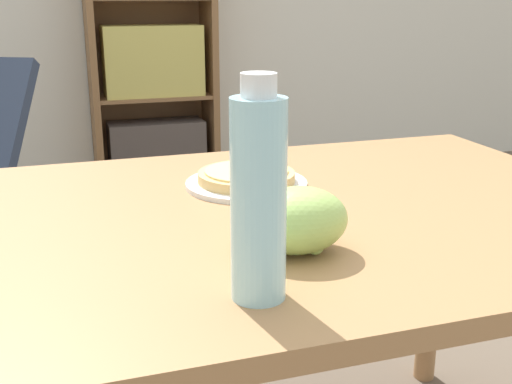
{
  "coord_description": "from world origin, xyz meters",
  "views": [
    {
      "loc": [
        -0.38,
        -1.15,
        1.1
      ],
      "look_at": [
        -0.07,
        -0.18,
        0.79
      ],
      "focal_mm": 45.0,
      "sensor_mm": 36.0,
      "label": 1
    }
  ],
  "objects_px": {
    "pizza_on_plate": "(246,179)",
    "drink_bottle": "(258,197)",
    "grape_bunch": "(297,221)",
    "bookshelf": "(152,57)"
  },
  "relations": [
    {
      "from": "pizza_on_plate",
      "to": "drink_bottle",
      "type": "xyz_separation_m",
      "value": [
        -0.13,
        -0.48,
        0.12
      ]
    },
    {
      "from": "grape_bunch",
      "to": "bookshelf",
      "type": "relative_size",
      "value": 0.1
    },
    {
      "from": "drink_bottle",
      "to": "pizza_on_plate",
      "type": "bearing_deg",
      "value": 74.69
    },
    {
      "from": "grape_bunch",
      "to": "bookshelf",
      "type": "height_order",
      "value": "bookshelf"
    },
    {
      "from": "drink_bottle",
      "to": "grape_bunch",
      "type": "bearing_deg",
      "value": 50.88
    },
    {
      "from": "drink_bottle",
      "to": "bookshelf",
      "type": "distance_m",
      "value": 2.89
    },
    {
      "from": "grape_bunch",
      "to": "bookshelf",
      "type": "bearing_deg",
      "value": 85.41
    },
    {
      "from": "bookshelf",
      "to": "pizza_on_plate",
      "type": "bearing_deg",
      "value": -94.59
    },
    {
      "from": "grape_bunch",
      "to": "pizza_on_plate",
      "type": "bearing_deg",
      "value": 85.38
    },
    {
      "from": "pizza_on_plate",
      "to": "bookshelf",
      "type": "bearing_deg",
      "value": 85.41
    }
  ]
}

